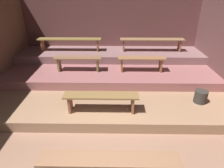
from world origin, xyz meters
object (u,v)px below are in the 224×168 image
at_px(bench_upper_left, 70,41).
at_px(pail_lower, 201,97).
at_px(bench_lower_center, 101,98).
at_px(bench_middle_left, 78,60).
at_px(bench_middle_right, 141,61).
at_px(bench_floor_center, 109,162).
at_px(bench_upper_right, 152,41).

xyz_separation_m(bench_upper_left, pail_lower, (3.59, -2.52, -0.68)).
bearing_deg(bench_lower_center, bench_upper_left, 113.27).
height_order(bench_lower_center, bench_middle_left, bench_middle_left).
relative_size(bench_lower_center, bench_middle_left, 1.17).
xyz_separation_m(bench_middle_right, bench_upper_left, (-2.32, 1.20, 0.27)).
relative_size(bench_floor_center, bench_upper_left, 1.01).
distance_m(bench_middle_left, pail_lower, 3.41).
bearing_deg(pail_lower, bench_lower_center, -170.02).
relative_size(bench_upper_right, pail_lower, 7.16).
xyz_separation_m(bench_middle_right, bench_upper_right, (0.48, 1.20, 0.27)).
bearing_deg(bench_floor_center, bench_upper_left, 108.51).
relative_size(bench_middle_left, bench_upper_right, 0.64).
xyz_separation_m(bench_middle_left, bench_upper_left, (-0.48, 1.20, 0.27)).
bearing_deg(pail_lower, bench_middle_left, 157.08).
bearing_deg(bench_upper_left, bench_upper_right, 0.00).
height_order(bench_floor_center, bench_lower_center, bench_lower_center).
xyz_separation_m(bench_middle_left, pail_lower, (3.12, -1.32, -0.42)).
height_order(bench_middle_left, bench_upper_left, bench_upper_left).
distance_m(bench_lower_center, bench_upper_left, 3.22).
distance_m(bench_middle_left, bench_upper_left, 1.32).
bearing_deg(bench_middle_left, bench_lower_center, -65.71).
relative_size(bench_upper_left, pail_lower, 7.16).
relative_size(bench_middle_left, pail_lower, 4.57).
xyz_separation_m(bench_floor_center, bench_lower_center, (-0.22, 1.48, 0.23)).
bearing_deg(bench_upper_right, bench_upper_left, 180.00).
xyz_separation_m(bench_floor_center, bench_middle_left, (-1.00, 3.21, 0.47)).
xyz_separation_m(bench_lower_center, bench_middle_left, (-0.78, 1.73, 0.24)).
xyz_separation_m(bench_middle_left, bench_upper_right, (2.32, 1.20, 0.27)).
bearing_deg(bench_upper_right, bench_lower_center, -117.77).
bearing_deg(bench_floor_center, bench_middle_right, 75.25).
bearing_deg(bench_middle_left, bench_upper_right, 27.29).
height_order(bench_floor_center, bench_upper_right, bench_upper_right).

